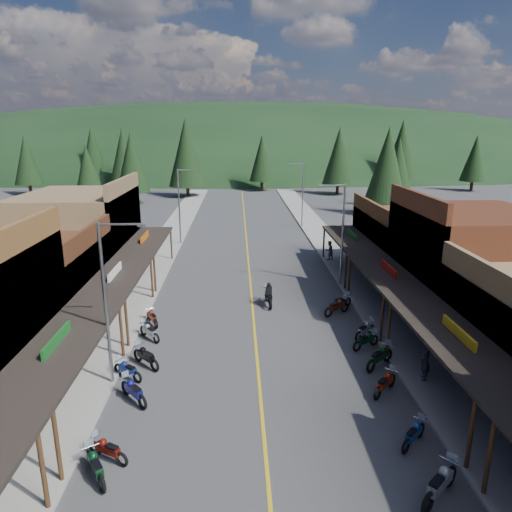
{
  "coord_description": "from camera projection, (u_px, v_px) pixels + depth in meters",
  "views": [
    {
      "loc": [
        -0.97,
        -25.9,
        11.92
      ],
      "look_at": [
        0.35,
        6.15,
        3.0
      ],
      "focal_mm": 32.0,
      "sensor_mm": 36.0,
      "label": 1
    }
  ],
  "objects": [
    {
      "name": "shop_east_2",
      "position": [
        467.0,
        264.0,
        29.41
      ],
      "size": [
        10.9,
        9.0,
        8.2
      ],
      "color": "#562B19",
      "rests_on": "ground"
    },
    {
      "name": "bike_west_3",
      "position": [
        108.0,
        449.0,
        16.86
      ],
      "size": [
        1.91,
        1.45,
        1.06
      ],
      "primitive_type": null,
      "rotation": [
        0.0,
        0.0,
        1.05
      ],
      "color": "maroon",
      "rests_on": "ground"
    },
    {
      "name": "sidewalk_east",
      "position": [
        330.0,
        247.0,
        47.74
      ],
      "size": [
        3.4,
        94.0,
        0.15
      ],
      "primitive_type": "cube",
      "color": "gray",
      "rests_on": "ground"
    },
    {
      "name": "pine_1",
      "position": [
        124.0,
        153.0,
        92.66
      ],
      "size": [
        5.88,
        5.88,
        12.5
      ],
      "color": "black",
      "rests_on": "ground"
    },
    {
      "name": "pine_8",
      "position": [
        88.0,
        173.0,
        64.2
      ],
      "size": [
        4.48,
        4.48,
        10.0
      ],
      "color": "black",
      "rests_on": "ground"
    },
    {
      "name": "pine_9",
      "position": [
        398.0,
        166.0,
        70.73
      ],
      "size": [
        4.93,
        4.93,
        10.8
      ],
      "color": "black",
      "rests_on": "ground"
    },
    {
      "name": "pine_10",
      "position": [
        132.0,
        162.0,
        73.77
      ],
      "size": [
        5.38,
        5.38,
        11.6
      ],
      "color": "black",
      "rests_on": "ground"
    },
    {
      "name": "pine_6",
      "position": [
        475.0,
        158.0,
        89.86
      ],
      "size": [
        5.04,
        5.04,
        11.0
      ],
      "color": "black",
      "rests_on": "ground"
    },
    {
      "name": "bike_west_7",
      "position": [
        149.0,
        331.0,
        26.65
      ],
      "size": [
        1.8,
        1.89,
        1.12
      ],
      "primitive_type": null,
      "rotation": [
        0.0,
        0.0,
        0.74
      ],
      "color": "gray",
      "rests_on": "ground"
    },
    {
      "name": "ground",
      "position": [
        254.0,
        329.0,
        28.17
      ],
      "size": [
        220.0,
        220.0,
        0.0
      ],
      "primitive_type": "plane",
      "color": "#38383A",
      "rests_on": "ground"
    },
    {
      "name": "streetlight_2",
      "position": [
        341.0,
        230.0,
        34.95
      ],
      "size": [
        2.16,
        0.18,
        8.0
      ],
      "color": "gray",
      "rests_on": "ground"
    },
    {
      "name": "bike_west_5",
      "position": [
        128.0,
        369.0,
        22.44
      ],
      "size": [
        1.9,
        1.63,
        1.08
      ],
      "primitive_type": null,
      "rotation": [
        0.0,
        0.0,
        0.94
      ],
      "color": "navy",
      "rests_on": "ground"
    },
    {
      "name": "bike_east_4",
      "position": [
        385.0,
        382.0,
        21.2
      ],
      "size": [
        1.89,
        1.93,
        1.16
      ],
      "primitive_type": null,
      "rotation": [
        0.0,
        0.0,
        -0.77
      ],
      "color": "#9F210B",
      "rests_on": "ground"
    },
    {
      "name": "pine_7",
      "position": [
        93.0,
        152.0,
        98.12
      ],
      "size": [
        5.88,
        5.88,
        12.5
      ],
      "color": "black",
      "rests_on": "ground"
    },
    {
      "name": "shop_west_2",
      "position": [
        35.0,
        285.0,
        28.58
      ],
      "size": [
        10.9,
        9.0,
        6.2
      ],
      "color": "#3F2111",
      "rests_on": "ground"
    },
    {
      "name": "sidewalk_west",
      "position": [
        163.0,
        248.0,
        47.06
      ],
      "size": [
        3.4,
        94.0,
        0.15
      ],
      "primitive_type": "cube",
      "color": "gray",
      "rests_on": "ground"
    },
    {
      "name": "pine_4",
      "position": [
        339.0,
        156.0,
        84.7
      ],
      "size": [
        5.88,
        5.88,
        12.5
      ],
      "color": "black",
      "rests_on": "ground"
    },
    {
      "name": "ridge_hill",
      "position": [
        240.0,
        165.0,
        158.12
      ],
      "size": [
        310.0,
        140.0,
        60.0
      ],
      "primitive_type": "ellipsoid",
      "color": "black",
      "rests_on": "ground"
    },
    {
      "name": "bike_east_2",
      "position": [
        440.0,
        482.0,
        15.06
      ],
      "size": [
        2.26,
        2.15,
        1.34
      ],
      "primitive_type": null,
      "rotation": [
        0.0,
        0.0,
        -0.84
      ],
      "color": "#939398",
      "rests_on": "ground"
    },
    {
      "name": "bike_west_6",
      "position": [
        146.0,
        356.0,
        23.6
      ],
      "size": [
        2.01,
        2.04,
        1.23
      ],
      "primitive_type": null,
      "rotation": [
        0.0,
        0.0,
        0.77
      ],
      "color": "black",
      "rests_on": "ground"
    },
    {
      "name": "streetlight_3",
      "position": [
        302.0,
        192.0,
        56.13
      ],
      "size": [
        2.16,
        0.18,
        8.0
      ],
      "color": "gray",
      "rests_on": "ground"
    },
    {
      "name": "bike_east_6",
      "position": [
        366.0,
        340.0,
        25.58
      ],
      "size": [
        1.97,
        1.52,
        1.09
      ],
      "primitive_type": null,
      "rotation": [
        0.0,
        0.0,
        -1.03
      ],
      "color": "#0B381F",
      "rests_on": "ground"
    },
    {
      "name": "rider_on_bike",
      "position": [
        269.0,
        296.0,
        31.85
      ],
      "size": [
        0.97,
        2.37,
        1.76
      ],
      "rotation": [
        0.0,
        0.0,
        0.09
      ],
      "color": "black",
      "rests_on": "ground"
    },
    {
      "name": "bike_west_2",
      "position": [
        95.0,
        465.0,
        15.97
      ],
      "size": [
        1.64,
        2.07,
        1.16
      ],
      "primitive_type": null,
      "rotation": [
        0.0,
        0.0,
        0.56
      ],
      "color": "#0A361B",
      "rests_on": "ground"
    },
    {
      "name": "pedestrian_east_b",
      "position": [
        329.0,
        250.0,
        42.54
      ],
      "size": [
        1.0,
        0.89,
        1.79
      ],
      "primitive_type": "imported",
      "rotation": [
        0.0,
        0.0,
        3.72
      ],
      "color": "brown",
      "rests_on": "sidewalk_east"
    },
    {
      "name": "streetlight_1",
      "position": [
        180.0,
        203.0,
        47.88
      ],
      "size": [
        2.16,
        0.18,
        8.0
      ],
      "color": "gray",
      "rests_on": "ground"
    },
    {
      "name": "bike_east_8",
      "position": [
        337.0,
        306.0,
        30.25
      ],
      "size": [
        2.19,
        1.78,
        1.23
      ],
      "primitive_type": null,
      "rotation": [
        0.0,
        0.0,
        -0.99
      ],
      "color": "#63210D",
      "rests_on": "ground"
    },
    {
      "name": "pine_2",
      "position": [
        186.0,
        152.0,
        81.46
      ],
      "size": [
        6.72,
        6.72,
        14.0
      ],
      "color": "black",
      "rests_on": "ground"
    },
    {
      "name": "streetlight_0",
      "position": [
        108.0,
        298.0,
        20.92
      ],
      "size": [
        2.16,
        0.18,
        8.0
      ],
      "color": "gray",
      "rests_on": "ground"
    },
    {
      "name": "bike_east_9",
      "position": [
        341.0,
        301.0,
        31.31
      ],
      "size": [
        1.97,
        1.67,
        1.12
      ],
      "primitive_type": null,
      "rotation": [
        0.0,
        0.0,
        -0.95
      ],
      "color": "#0B381F",
      "rests_on": "ground"
    },
    {
      "name": "bike_east_5",
      "position": [
        380.0,
        356.0,
        23.54
      ],
      "size": [
        2.18,
        2.04,
        1.28
      ],
      "primitive_type": null,
      "rotation": [
        0.0,
        0.0,
        -0.85
      ],
      "color": "#0A3614",
      "rests_on": "ground"
    },
    {
      "name": "bike_west_4",
      "position": [
        133.0,
        390.0,
        20.51
      ],
      "size": [
        1.94,
        2.09,
        1.23
      ],
      "primitive_type": null,
      "rotation": [
        0.0,
        0.0,
        0.71
      ],
      "color": "navy",
      "rests_on": "ground"
    },
    {
      "name": "shop_west_3",
      "position": [
        82.0,
        235.0,
        37.56
      ],
      "size": [
        10.9,
        10.2,
        8.2
      ],
      "color": "brown",
      "rests_on": "ground"
    },
    {
      "name": "shop_east_3",
      "position": [
        410.0,
        243.0,
        38.91
      ],
      "size": [
        10.9,
        10.2,
        6.2
      ],
      "color": "#4C2D16",
      "rests_on": "ground"
    },
    {
      "name": "bike_east_7",
      "position": [
        365.0,
        329.0,
        26.86
      ],
      "size": [
        1.88,
        1.87,
        1.14
      ],
      "primitive_type": null,
      "rotation": [
        0.0,
        0.0,
        -0.79
      ],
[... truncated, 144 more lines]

